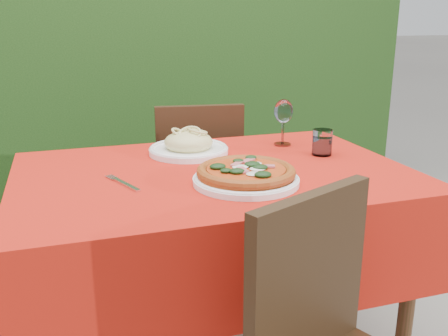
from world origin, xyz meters
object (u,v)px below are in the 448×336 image
object	(u,v)px
water_glass	(322,144)
wine_glass	(283,113)
pasta_plate	(189,146)
pizza_plate	(246,174)
fork	(126,184)
chair_far	(198,179)

from	to	relation	value
water_glass	wine_glass	distance (m)	0.21
pasta_plate	water_glass	distance (m)	0.48
pizza_plate	fork	world-z (taller)	pizza_plate
water_glass	pasta_plate	bearing A→B (deg)	159.46
chair_far	water_glass	bearing A→B (deg)	123.80
pasta_plate	fork	distance (m)	0.40
wine_glass	chair_far	bearing A→B (deg)	117.28
pasta_plate	wine_glass	size ratio (longest dim) A/B	1.61
chair_far	pizza_plate	size ratio (longest dim) A/B	2.29
pasta_plate	wine_glass	bearing A→B (deg)	1.26
fork	wine_glass	bearing A→B (deg)	4.31
pizza_plate	chair_far	bearing A→B (deg)	85.01
pizza_plate	water_glass	size ratio (longest dim) A/B	4.01
water_glass	pizza_plate	bearing A→B (deg)	-149.67
chair_far	wine_glass	world-z (taller)	wine_glass
pasta_plate	fork	world-z (taller)	pasta_plate
wine_glass	fork	size ratio (longest dim) A/B	0.89
pizza_plate	wine_glass	xyz separation A→B (m)	(0.30, 0.40, 0.10)
pasta_plate	fork	size ratio (longest dim) A/B	1.43
pizza_plate	water_glass	distance (m)	0.43
pasta_plate	pizza_plate	bearing A→B (deg)	-78.43
chair_far	pizza_plate	distance (m)	0.88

